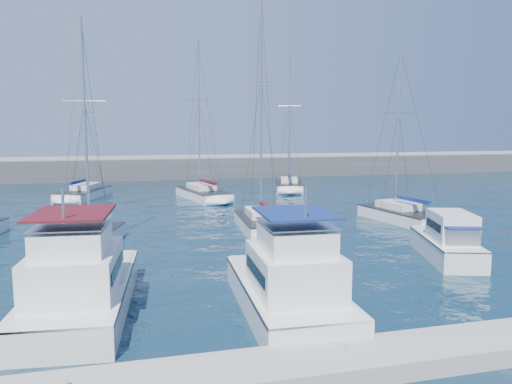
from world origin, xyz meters
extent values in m
plane|color=black|center=(0.00, 0.00, 0.00)|extent=(220.00, 220.00, 0.00)
cube|color=#424244|center=(0.00, 52.00, 1.00)|extent=(160.00, 6.00, 4.00)
cube|color=gray|center=(0.00, 52.00, 3.20)|extent=(160.00, 1.20, 0.50)
cube|color=gray|center=(0.00, -11.00, 0.30)|extent=(40.00, 2.20, 0.60)
cylinder|color=silver|center=(-8.00, -11.00, 0.72)|extent=(0.16, 0.16, 0.25)
cylinder|color=silver|center=(0.00, -11.00, 0.72)|extent=(0.16, 0.16, 0.25)
cube|color=silver|center=(-8.33, -1.60, 0.40)|extent=(3.35, 6.65, 1.60)
cube|color=#262628|center=(-8.33, -1.60, 1.15)|extent=(3.40, 6.66, 0.08)
cube|color=silver|center=(-8.44, -2.37, 2.00)|extent=(2.52, 3.21, 1.60)
cube|color=black|center=(-8.44, -2.37, 2.08)|extent=(2.48, 2.64, 0.45)
cube|color=navy|center=(-8.60, -3.53, 2.30)|extent=(2.25, 2.20, 0.07)
cube|color=silver|center=(-8.12, -3.43, 0.40)|extent=(4.57, 10.27, 1.60)
cube|color=#262628|center=(-8.12, -3.43, 1.15)|extent=(4.64, 10.27, 0.08)
cube|color=silver|center=(-8.24, -4.64, 2.00)|extent=(3.51, 4.89, 1.60)
cube|color=black|center=(-8.24, -4.64, 2.08)|extent=(3.48, 3.98, 0.45)
cube|color=silver|center=(-8.26, -4.83, 3.25)|extent=(2.76, 3.46, 0.90)
cube|color=#440D15|center=(-8.26, -4.83, 4.25)|extent=(3.11, 3.95, 0.08)
cube|color=silver|center=(-0.14, -5.64, 0.40)|extent=(4.03, 9.23, 1.60)
cube|color=#262628|center=(-0.14, -5.64, 1.15)|extent=(4.10, 9.23, 0.08)
cube|color=silver|center=(-0.21, -6.74, 2.00)|extent=(3.23, 4.36, 1.60)
cube|color=black|center=(-0.21, -6.74, 2.08)|extent=(3.24, 3.52, 0.45)
cube|color=silver|center=(-0.22, -6.94, 3.25)|extent=(2.56, 3.07, 0.90)
cube|color=navy|center=(-0.22, -6.94, 4.25)|extent=(2.88, 3.50, 0.08)
cube|color=silver|center=(11.31, 0.00, 0.40)|extent=(4.34, 7.30, 1.60)
cube|color=#262628|center=(11.31, 0.00, 1.15)|extent=(4.38, 7.32, 0.08)
cube|color=silver|center=(11.05, -0.80, 2.00)|extent=(2.86, 3.66, 1.60)
cube|color=black|center=(11.05, -0.80, 2.08)|extent=(2.70, 3.06, 0.45)
cube|color=navy|center=(10.66, -2.01, 2.30)|extent=(2.42, 2.58, 0.07)
cube|color=silver|center=(-8.80, 8.02, 0.30)|extent=(4.79, 7.85, 1.30)
cube|color=#262628|center=(-8.80, 8.02, 0.93)|extent=(4.85, 7.87, 0.06)
cube|color=silver|center=(-8.68, 8.46, 1.25)|extent=(2.71, 3.60, 0.55)
cylinder|color=silver|center=(-8.61, 8.72, 7.80)|extent=(0.18, 0.18, 12.71)
cylinder|color=silver|center=(-9.09, 6.95, 1.80)|extent=(1.06, 3.57, 0.12)
cube|color=#440D15|center=(-9.11, 6.86, 1.95)|extent=(1.19, 3.27, 0.28)
cube|color=silver|center=(3.29, 10.22, 0.30)|extent=(3.64, 7.74, 1.30)
cube|color=#262628|center=(3.29, 10.22, 0.93)|extent=(3.70, 7.74, 0.06)
cube|color=silver|center=(3.32, 10.69, 1.25)|extent=(2.25, 3.43, 0.55)
cylinder|color=silver|center=(3.34, 10.97, 9.22)|extent=(0.18, 0.18, 15.54)
cylinder|color=silver|center=(3.21, 9.09, 1.80)|extent=(0.39, 3.77, 0.12)
cube|color=#440D15|center=(3.20, 8.99, 1.95)|extent=(0.59, 3.41, 0.28)
cube|color=silver|center=(15.03, 10.89, 0.30)|extent=(4.07, 8.26, 1.30)
cube|color=#262628|center=(15.03, 10.89, 0.93)|extent=(4.13, 8.27, 0.06)
cube|color=silver|center=(14.96, 11.38, 1.25)|extent=(2.41, 3.70, 0.55)
cylinder|color=silver|center=(14.92, 11.68, 7.44)|extent=(0.18, 0.18, 11.98)
cylinder|color=silver|center=(15.19, 9.72, 1.80)|extent=(0.67, 3.94, 0.12)
cube|color=navy|center=(15.20, 9.62, 1.95)|extent=(0.84, 3.58, 0.28)
cube|color=silver|center=(-10.62, 31.65, 0.30)|extent=(5.68, 9.27, 1.30)
cube|color=#262628|center=(-10.62, 31.65, 0.93)|extent=(5.74, 9.29, 0.06)
cube|color=silver|center=(-10.44, 32.17, 1.25)|extent=(3.09, 4.26, 0.55)
cylinder|color=silver|center=(-10.34, 32.48, 7.60)|extent=(0.18, 0.18, 12.30)
cylinder|color=silver|center=(-11.05, 30.40, 1.80)|extent=(1.54, 4.19, 0.12)
cube|color=navy|center=(-11.08, 30.31, 1.95)|extent=(1.61, 3.85, 0.28)
cube|color=silver|center=(1.66, 28.18, 0.30)|extent=(4.90, 9.90, 1.30)
cube|color=#262628|center=(1.66, 28.18, 0.93)|extent=(4.96, 9.91, 0.06)
cube|color=silver|center=(1.55, 28.76, 1.25)|extent=(2.79, 4.46, 0.55)
cylinder|color=silver|center=(1.48, 29.11, 8.96)|extent=(0.18, 0.18, 15.03)
cylinder|color=silver|center=(1.94, 26.78, 1.80)|extent=(1.05, 4.67, 0.12)
cube|color=#440D15|center=(1.96, 26.69, 1.95)|extent=(1.18, 4.25, 0.28)
cube|color=silver|center=(12.84, 32.69, 0.30)|extent=(4.95, 7.82, 1.30)
cube|color=#262628|center=(12.84, 32.69, 0.93)|extent=(5.00, 7.84, 0.06)
cube|color=silver|center=(12.97, 33.13, 1.25)|extent=(2.78, 3.60, 0.55)
cylinder|color=silver|center=(13.05, 33.39, 8.71)|extent=(0.18, 0.18, 14.51)
cylinder|color=silver|center=(12.53, 31.65, 1.80)|extent=(1.15, 3.52, 0.12)
cube|color=navy|center=(12.50, 31.55, 1.95)|extent=(1.27, 3.23, 0.28)
camera|label=1|loc=(-6.30, -24.20, 7.31)|focal=35.00mm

